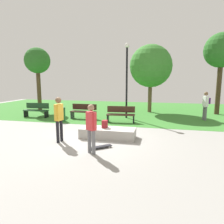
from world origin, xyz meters
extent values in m
plane|color=gray|center=(0.00, 0.00, 0.00)|extent=(28.00, 28.00, 0.00)
cube|color=#387A2D|center=(0.00, 8.14, 0.00)|extent=(26.60, 11.72, 0.01)
cube|color=#A8A59E|center=(0.52, 0.12, 0.21)|extent=(2.30, 0.90, 0.41)
cube|color=maroon|center=(0.37, 0.17, 0.57)|extent=(0.20, 0.28, 0.32)
cylinder|color=black|center=(-1.20, -0.97, 0.43)|extent=(0.12, 0.12, 0.86)
cylinder|color=black|center=(-1.16, -0.75, 0.43)|extent=(0.12, 0.12, 0.86)
cube|color=gold|center=(-1.18, -0.86, 1.18)|extent=(0.26, 0.35, 0.64)
cylinder|color=gold|center=(-1.22, -1.03, 1.21)|extent=(0.09, 0.09, 0.59)
cylinder|color=gold|center=(-1.15, -0.69, 1.21)|extent=(0.09, 0.09, 0.59)
sphere|color=brown|center=(-1.18, -0.86, 1.65)|extent=(0.23, 0.23, 0.23)
cylinder|color=slate|center=(0.53, -1.83, 0.40)|extent=(0.12, 0.12, 0.80)
cylinder|color=slate|center=(0.34, -1.71, 0.40)|extent=(0.12, 0.12, 0.80)
cube|color=red|center=(0.44, -1.77, 1.10)|extent=(0.38, 0.34, 0.60)
cylinder|color=red|center=(0.58, -1.86, 1.12)|extent=(0.09, 0.09, 0.55)
cylinder|color=red|center=(0.29, -1.68, 1.12)|extent=(0.09, 0.09, 0.55)
sphere|color=#9E7556|center=(0.44, -1.77, 1.53)|extent=(0.22, 0.22, 0.22)
cube|color=black|center=(0.61, -1.23, 0.07)|extent=(0.74, 0.67, 0.02)
cylinder|color=silver|center=(0.77, -0.99, 0.03)|extent=(0.06, 0.06, 0.06)
cylinder|color=silver|center=(0.88, -1.11, 0.03)|extent=(0.06, 0.06, 0.06)
cylinder|color=silver|center=(0.34, -1.35, 0.03)|extent=(0.06, 0.06, 0.06)
cylinder|color=silver|center=(0.45, -1.47, 0.03)|extent=(0.06, 0.06, 0.06)
cube|color=#1E4223|center=(-5.18, 3.64, 0.45)|extent=(1.61, 0.47, 0.06)
cube|color=#1E4223|center=(-5.18, 3.86, 0.73)|extent=(1.60, 0.09, 0.36)
cube|color=black|center=(-4.44, 3.66, 0.23)|extent=(0.09, 0.40, 0.45)
cube|color=black|center=(-5.91, 3.63, 0.23)|extent=(0.09, 0.40, 0.45)
cube|color=#331E14|center=(-1.99, 3.81, 0.45)|extent=(1.61, 0.48, 0.06)
cube|color=#331E14|center=(-1.98, 4.03, 0.73)|extent=(1.60, 0.10, 0.36)
cube|color=#2D2D33|center=(-1.25, 3.79, 0.23)|extent=(0.09, 0.40, 0.45)
cube|color=#2D2D33|center=(-2.72, 3.83, 0.23)|extent=(0.09, 0.40, 0.45)
cube|color=#331E14|center=(0.48, 3.28, 0.45)|extent=(1.63, 0.59, 0.06)
cube|color=#331E14|center=(0.46, 3.50, 0.73)|extent=(1.60, 0.21, 0.36)
cube|color=black|center=(1.21, 3.35, 0.23)|extent=(0.12, 0.40, 0.45)
cube|color=black|center=(-0.25, 3.21, 0.23)|extent=(0.12, 0.40, 0.45)
cylinder|color=#42301E|center=(6.59, 7.57, 1.84)|extent=(0.32, 0.32, 3.69)
sphere|color=#286623|center=(6.59, 7.57, 4.38)|extent=(2.33, 2.33, 2.33)
cylinder|color=brown|center=(1.91, 7.51, 1.23)|extent=(0.28, 0.28, 2.47)
sphere|color=#387F2D|center=(1.91, 7.51, 3.40)|extent=(3.09, 3.09, 3.09)
cylinder|color=#4C3823|center=(-6.63, 6.39, 1.64)|extent=(0.31, 0.31, 3.28)
sphere|color=#286623|center=(-6.63, 6.39, 3.86)|extent=(1.95, 1.95, 1.95)
cylinder|color=black|center=(0.57, 4.75, 2.18)|extent=(0.12, 0.12, 4.36)
sphere|color=silver|center=(0.57, 4.75, 4.48)|extent=(0.28, 0.28, 0.28)
cylinder|color=#1E592D|center=(-3.04, 2.91, 0.41)|extent=(0.50, 0.50, 0.81)
cylinder|color=slate|center=(5.32, 4.94, 0.42)|extent=(0.12, 0.12, 0.83)
cylinder|color=slate|center=(5.25, 5.15, 0.42)|extent=(0.12, 0.12, 0.83)
cube|color=white|center=(5.28, 5.04, 1.14)|extent=(0.29, 0.37, 0.62)
cylinder|color=white|center=(5.34, 4.88, 1.17)|extent=(0.09, 0.09, 0.57)
cylinder|color=white|center=(5.23, 5.20, 1.17)|extent=(0.09, 0.09, 0.57)
sphere|color=brown|center=(5.28, 5.04, 1.60)|extent=(0.23, 0.23, 0.23)
cube|color=#4C1E66|center=(5.43, 5.09, 1.17)|extent=(0.23, 0.30, 0.36)
camera|label=1|loc=(2.55, -7.93, 2.44)|focal=32.61mm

